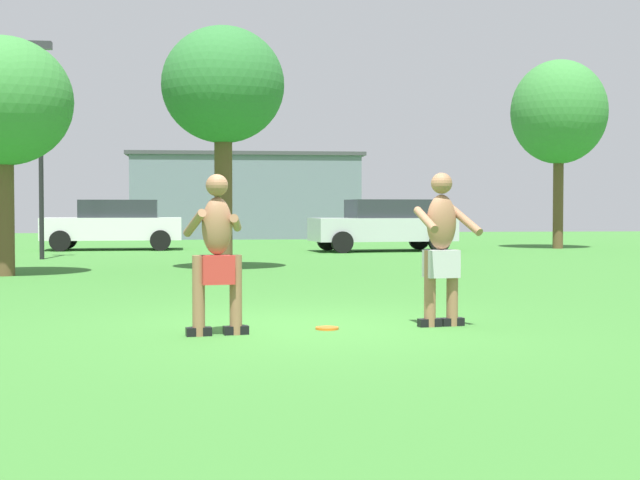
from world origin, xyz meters
The scene contains 11 objects.
ground_plane centered at (0.00, 0.00, 0.00)m, with size 80.00×80.00×0.00m, color #38752D.
player_near centered at (1.53, -0.06, 0.91)m, with size 0.69×0.65×1.71m.
player_in_red centered at (-0.96, -0.50, 0.87)m, with size 0.69×0.65×1.67m.
frisbee centered at (0.23, -0.17, 0.01)m, with size 0.25×0.25×0.03m, color orange.
car_silver_mid_lot centered at (4.16, 17.74, 0.82)m, with size 4.48×2.44×1.58m.
car_white_far_end centered at (-4.14, 19.66, 0.82)m, with size 4.37×2.17×1.58m.
lamp_post centered at (-5.41, 14.33, 3.43)m, with size 0.60×0.24×5.58m.
outbuilding_behind_lot centered at (0.37, 31.00, 1.86)m, with size 10.12×4.65×3.72m.
tree_left_field centered at (10.17, 19.00, 4.42)m, with size 3.11×3.11×6.14m.
tree_right_field centered at (-0.79, 9.69, 3.87)m, with size 2.60×2.60×5.17m.
tree_behind_players centered at (-5.05, 8.45, 3.35)m, with size 2.68×2.68×4.65m.
Camera 1 is at (-0.98, -10.10, 1.32)m, focal length 51.92 mm.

